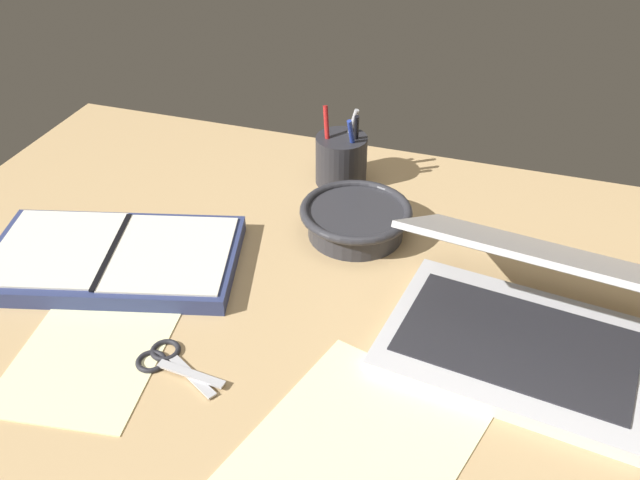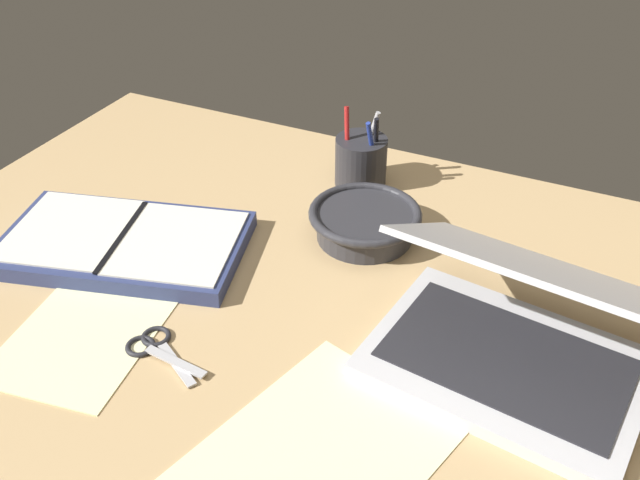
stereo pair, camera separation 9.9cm
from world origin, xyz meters
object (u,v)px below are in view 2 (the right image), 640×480
Objects in this scene: bowl at (365,222)px; planner at (123,243)px; laptop at (517,331)px; pen_cup at (361,161)px; scissors at (155,346)px.

bowl is 36.93cm from planner.
laptop is 0.89× the size of planner.
pen_cup is at bearing 114.72° from bowl.
pen_cup reaches higher than bowl.
bowl is at bearing 84.58° from scissors.
planner is 3.25× the size of scissors.
planner is at bearing -149.10° from bowl.
laptop is 2.90× the size of scissors.
laptop is at bearing -32.42° from bowl.
laptop is 2.06× the size of bowl.
scissors is at bearing -149.66° from laptop.
laptop is at bearing -43.41° from pen_cup.
pen_cup is 42.03cm from planner.
planner is at bearing -170.50° from laptop.
pen_cup is 0.35× the size of planner.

